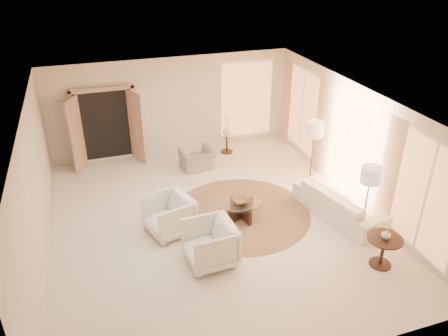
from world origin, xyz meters
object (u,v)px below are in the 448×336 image
object	(u,v)px
end_vase	(386,234)
accent_chair	(197,156)
armchair_left	(169,214)
bowl	(241,201)
side_vase	(227,131)
floor_lamp_far	(370,178)
floor_lamp_near	(315,132)
sofa	(340,203)
armchair_right	(210,242)
coffee_table	(241,208)
side_table	(227,142)
end_table	(384,247)

from	to	relation	value
end_vase	accent_chair	bearing A→B (deg)	114.81
armchair_left	bowl	distance (m)	1.65
accent_chair	side_vase	world-z (taller)	side_vase
armchair_left	floor_lamp_far	world-z (taller)	floor_lamp_far
armchair_left	side_vase	xyz separation A→B (m)	(2.46, 3.43, 0.21)
floor_lamp_near	floor_lamp_far	bearing A→B (deg)	-89.15
accent_chair	armchair_left	bearing A→B (deg)	57.48
armchair_left	floor_lamp_near	size ratio (longest dim) A/B	0.52
sofa	end_vase	xyz separation A→B (m)	(-0.15, -1.77, 0.39)
bowl	floor_lamp_far	bearing A→B (deg)	-33.62
floor_lamp_far	end_vase	bearing A→B (deg)	-100.67
sofa	armchair_right	size ratio (longest dim) A/B	2.42
accent_chair	coffee_table	bearing A→B (deg)	90.63
armchair_left	side_table	bearing A→B (deg)	127.77
accent_chair	coffee_table	xyz separation A→B (m)	(0.31, -2.66, -0.12)
side_vase	bowl	bearing A→B (deg)	-103.41
sofa	floor_lamp_near	distance (m)	1.84
accent_chair	side_vase	xyz separation A→B (m)	(1.12, 0.73, 0.30)
coffee_table	floor_lamp_far	distance (m)	2.89
accent_chair	floor_lamp_near	bearing A→B (deg)	136.91
side_table	armchair_left	bearing A→B (deg)	-125.70
accent_chair	side_vase	bearing A→B (deg)	-152.61
bowl	end_vase	world-z (taller)	end_vase
sofa	accent_chair	xyz separation A→B (m)	(-2.49, 3.28, 0.04)
armchair_right	end_vase	world-z (taller)	armchair_right
armchair_left	end_vase	distance (m)	4.38
armchair_left	accent_chair	bearing A→B (deg)	136.90
coffee_table	floor_lamp_far	xyz separation A→B (m)	(2.21, -1.47, 1.17)
sofa	coffee_table	world-z (taller)	sofa
armchair_left	bowl	bearing A→B (deg)	74.59
end_table	side_table	distance (m)	5.92
end_table	side_table	bearing A→B (deg)	101.91
bowl	end_vase	distance (m)	3.15
side_vase	end_vase	bearing A→B (deg)	-78.09
accent_chair	end_vase	distance (m)	5.58
armchair_right	side_vase	world-z (taller)	armchair_right
sofa	accent_chair	world-z (taller)	accent_chair
armchair_left	end_vase	xyz separation A→B (m)	(3.68, -2.36, 0.26)
accent_chair	bowl	world-z (taller)	accent_chair
accent_chair	side_table	size ratio (longest dim) A/B	1.53
side_table	floor_lamp_near	distance (m)	3.17
end_vase	armchair_right	bearing A→B (deg)	159.95
floor_lamp_near	side_vase	xyz separation A→B (m)	(-1.36, 2.61, -0.84)
floor_lamp_near	side_vase	bearing A→B (deg)	117.57
armchair_right	floor_lamp_near	xyz separation A→B (m)	(3.27, 2.04, 1.04)
floor_lamp_near	floor_lamp_far	size ratio (longest dim) A/B	1.07
armchair_left	coffee_table	distance (m)	1.67
armchair_left	end_vase	size ratio (longest dim) A/B	5.01
armchair_left	bowl	xyz separation A→B (m)	(1.65, 0.03, -0.02)
end_table	floor_lamp_near	size ratio (longest dim) A/B	0.38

